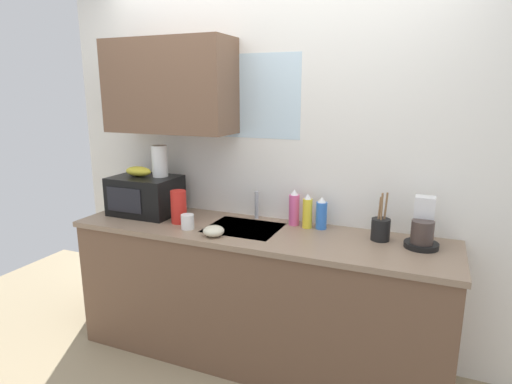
{
  "coord_description": "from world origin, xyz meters",
  "views": [
    {
      "loc": [
        1.0,
        -2.38,
        1.76
      ],
      "look_at": [
        0.0,
        0.0,
        1.15
      ],
      "focal_mm": 29.99,
      "sensor_mm": 36.0,
      "label": 1
    }
  ],
  "objects_px": {
    "dish_soap_bottle_blue": "(321,214)",
    "small_bowl": "(214,231)",
    "paper_towel_roll": "(160,161)",
    "mug_white": "(188,222)",
    "utensil_crock": "(381,229)",
    "banana_bunch": "(138,171)",
    "coffee_maker": "(423,228)",
    "dish_soap_bottle_pink": "(294,208)",
    "dish_soap_bottle_yellow": "(307,212)",
    "microwave": "(146,195)",
    "cereal_canister": "(179,207)"
  },
  "relations": [
    {
      "from": "utensil_crock",
      "to": "coffee_maker",
      "type": "bearing_deg",
      "value": -2.85
    },
    {
      "from": "dish_soap_bottle_pink",
      "to": "cereal_canister",
      "type": "xyz_separation_m",
      "value": [
        -0.72,
        -0.26,
        -0.0
      ]
    },
    {
      "from": "microwave",
      "to": "dish_soap_bottle_yellow",
      "type": "distance_m",
      "value": 1.17
    },
    {
      "from": "dish_soap_bottle_blue",
      "to": "small_bowl",
      "type": "height_order",
      "value": "dish_soap_bottle_blue"
    },
    {
      "from": "paper_towel_roll",
      "to": "mug_white",
      "type": "relative_size",
      "value": 2.32
    },
    {
      "from": "paper_towel_roll",
      "to": "dish_soap_bottle_blue",
      "type": "bearing_deg",
      "value": 4.72
    },
    {
      "from": "coffee_maker",
      "to": "utensil_crock",
      "type": "relative_size",
      "value": 0.96
    },
    {
      "from": "paper_towel_roll",
      "to": "dish_soap_bottle_blue",
      "type": "xyz_separation_m",
      "value": [
        1.15,
        0.09,
        -0.28
      ]
    },
    {
      "from": "dish_soap_bottle_pink",
      "to": "cereal_canister",
      "type": "relative_size",
      "value": 1.08
    },
    {
      "from": "dish_soap_bottle_blue",
      "to": "utensil_crock",
      "type": "relative_size",
      "value": 0.72
    },
    {
      "from": "dish_soap_bottle_blue",
      "to": "dish_soap_bottle_pink",
      "type": "bearing_deg",
      "value": 176.74
    },
    {
      "from": "dish_soap_bottle_pink",
      "to": "dish_soap_bottle_yellow",
      "type": "xyz_separation_m",
      "value": [
        0.1,
        -0.03,
        -0.01
      ]
    },
    {
      "from": "paper_towel_roll",
      "to": "utensil_crock",
      "type": "xyz_separation_m",
      "value": [
        1.52,
        0.02,
        -0.31
      ]
    },
    {
      "from": "dish_soap_bottle_pink",
      "to": "mug_white",
      "type": "relative_size",
      "value": 2.5
    },
    {
      "from": "microwave",
      "to": "cereal_canister",
      "type": "relative_size",
      "value": 2.09
    },
    {
      "from": "mug_white",
      "to": "cereal_canister",
      "type": "bearing_deg",
      "value": 143.44
    },
    {
      "from": "microwave",
      "to": "coffee_maker",
      "type": "xyz_separation_m",
      "value": [
        1.85,
        0.06,
        -0.03
      ]
    },
    {
      "from": "banana_bunch",
      "to": "utensil_crock",
      "type": "bearing_deg",
      "value": 2.39
    },
    {
      "from": "coffee_maker",
      "to": "mug_white",
      "type": "height_order",
      "value": "coffee_maker"
    },
    {
      "from": "coffee_maker",
      "to": "microwave",
      "type": "bearing_deg",
      "value": -178.15
    },
    {
      "from": "banana_bunch",
      "to": "coffee_maker",
      "type": "height_order",
      "value": "banana_bunch"
    },
    {
      "from": "mug_white",
      "to": "dish_soap_bottle_yellow",
      "type": "bearing_deg",
      "value": 24.63
    },
    {
      "from": "microwave",
      "to": "utensil_crock",
      "type": "xyz_separation_m",
      "value": [
        1.62,
        0.07,
        -0.06
      ]
    },
    {
      "from": "paper_towel_roll",
      "to": "coffee_maker",
      "type": "xyz_separation_m",
      "value": [
        1.75,
        0.01,
        -0.28
      ]
    },
    {
      "from": "dish_soap_bottle_blue",
      "to": "small_bowl",
      "type": "relative_size",
      "value": 1.61
    },
    {
      "from": "dish_soap_bottle_pink",
      "to": "small_bowl",
      "type": "xyz_separation_m",
      "value": [
        -0.38,
        -0.41,
        -0.08
      ]
    },
    {
      "from": "cereal_canister",
      "to": "utensil_crock",
      "type": "height_order",
      "value": "utensil_crock"
    },
    {
      "from": "dish_soap_bottle_pink",
      "to": "dish_soap_bottle_yellow",
      "type": "height_order",
      "value": "dish_soap_bottle_pink"
    },
    {
      "from": "paper_towel_roll",
      "to": "utensil_crock",
      "type": "distance_m",
      "value": 1.55
    },
    {
      "from": "paper_towel_roll",
      "to": "small_bowl",
      "type": "distance_m",
      "value": 0.74
    },
    {
      "from": "dish_soap_bottle_yellow",
      "to": "coffee_maker",
      "type": "bearing_deg",
      "value": -5.88
    },
    {
      "from": "banana_bunch",
      "to": "cereal_canister",
      "type": "distance_m",
      "value": 0.45
    },
    {
      "from": "banana_bunch",
      "to": "dish_soap_bottle_pink",
      "type": "xyz_separation_m",
      "value": [
        1.11,
        0.16,
        -0.19
      ]
    },
    {
      "from": "utensil_crock",
      "to": "dish_soap_bottle_yellow",
      "type": "bearing_deg",
      "value": 172.63
    },
    {
      "from": "cereal_canister",
      "to": "mug_white",
      "type": "height_order",
      "value": "cereal_canister"
    },
    {
      "from": "banana_bunch",
      "to": "coffee_maker",
      "type": "xyz_separation_m",
      "value": [
        1.9,
        0.06,
        -0.2
      ]
    },
    {
      "from": "microwave",
      "to": "mug_white",
      "type": "height_order",
      "value": "microwave"
    },
    {
      "from": "dish_soap_bottle_blue",
      "to": "utensil_crock",
      "type": "distance_m",
      "value": 0.38
    },
    {
      "from": "microwave",
      "to": "cereal_canister",
      "type": "xyz_separation_m",
      "value": [
        0.34,
        -0.1,
        -0.02
      ]
    },
    {
      "from": "dish_soap_bottle_pink",
      "to": "paper_towel_roll",
      "type": "bearing_deg",
      "value": -173.75
    },
    {
      "from": "banana_bunch",
      "to": "mug_white",
      "type": "relative_size",
      "value": 2.11
    },
    {
      "from": "mug_white",
      "to": "utensil_crock",
      "type": "distance_m",
      "value": 1.19
    },
    {
      "from": "dish_soap_bottle_yellow",
      "to": "dish_soap_bottle_blue",
      "type": "xyz_separation_m",
      "value": [
        0.09,
        0.01,
        -0.01
      ]
    },
    {
      "from": "microwave",
      "to": "utensil_crock",
      "type": "relative_size",
      "value": 1.58
    },
    {
      "from": "mug_white",
      "to": "paper_towel_roll",
      "type": "bearing_deg",
      "value": 146.41
    },
    {
      "from": "mug_white",
      "to": "small_bowl",
      "type": "distance_m",
      "value": 0.23
    },
    {
      "from": "dish_soap_bottle_pink",
      "to": "utensil_crock",
      "type": "bearing_deg",
      "value": -8.65
    },
    {
      "from": "paper_towel_roll",
      "to": "cereal_canister",
      "type": "xyz_separation_m",
      "value": [
        0.24,
        -0.15,
        -0.27
      ]
    },
    {
      "from": "cereal_canister",
      "to": "dish_soap_bottle_pink",
      "type": "bearing_deg",
      "value": 19.49
    },
    {
      "from": "microwave",
      "to": "mug_white",
      "type": "relative_size",
      "value": 4.84
    }
  ]
}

